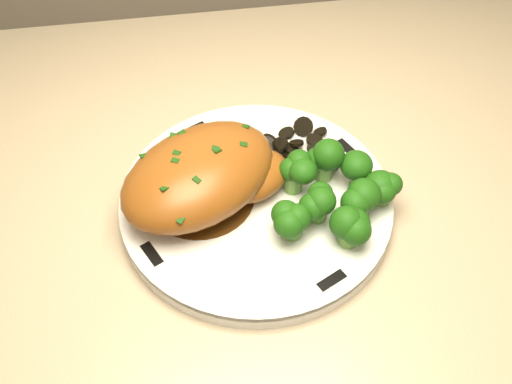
{
  "coord_description": "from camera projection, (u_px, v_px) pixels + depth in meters",
  "views": [
    {
      "loc": [
        -0.1,
        1.18,
        1.42
      ],
      "look_at": [
        -0.03,
        1.61,
        0.9
      ],
      "focal_mm": 45.0,
      "sensor_mm": 36.0,
      "label": 1
    }
  ],
  "objects": [
    {
      "name": "plate",
      "position": [
        256.0,
        204.0,
        0.69
      ],
      "size": [
        0.35,
        0.35,
        0.02
      ],
      "primitive_type": "cylinder",
      "rotation": [
        0.0,
        0.0,
        0.24
      ],
      "color": "silver",
      "rests_on": "counter"
    },
    {
      "name": "counter",
      "position": [
        113.0,
        360.0,
        1.04
      ],
      "size": [
        2.02,
        0.67,
        0.99
      ],
      "color": "brown",
      "rests_on": "ground"
    },
    {
      "name": "mushroom_pile",
      "position": [
        288.0,
        151.0,
        0.72
      ],
      "size": [
        0.09,
        0.06,
        0.02
      ],
      "color": "black",
      "rests_on": "plate"
    },
    {
      "name": "rim_accent_3",
      "position": [
        332.0,
        281.0,
        0.61
      ],
      "size": [
        0.03,
        0.02,
        0.0
      ],
      "primitive_type": "cube",
      "rotation": [
        0.0,
        0.0,
        6.75
      ],
      "color": "black",
      "rests_on": "plate"
    },
    {
      "name": "chicken_breast",
      "position": [
        205.0,
        175.0,
        0.65
      ],
      "size": [
        0.21,
        0.19,
        0.07
      ],
      "rotation": [
        0.0,
        0.0,
        0.56
      ],
      "color": "#924E19",
      "rests_on": "plate"
    },
    {
      "name": "gravy_pool",
      "position": [
        201.0,
        196.0,
        0.68
      ],
      "size": [
        0.12,
        0.12,
        0.0
      ],
      "primitive_type": "cylinder",
      "color": "#3E230B",
      "rests_on": "plate"
    },
    {
      "name": "rim_accent_0",
      "position": [
        347.0,
        148.0,
        0.72
      ],
      "size": [
        0.02,
        0.03,
        0.0
      ],
      "primitive_type": "cube",
      "rotation": [
        0.0,
        0.0,
        2.03
      ],
      "color": "black",
      "rests_on": "plate"
    },
    {
      "name": "broccoli_florets",
      "position": [
        336.0,
        192.0,
        0.65
      ],
      "size": [
        0.13,
        0.12,
        0.05
      ],
      "rotation": [
        0.0,
        0.0,
        0.39
      ],
      "color": "#62953F",
      "rests_on": "plate"
    },
    {
      "name": "rim_accent_2",
      "position": [
        152.0,
        254.0,
        0.63
      ],
      "size": [
        0.02,
        0.03,
        0.0
      ],
      "primitive_type": "cube",
      "rotation": [
        0.0,
        0.0,
        5.18
      ],
      "color": "black",
      "rests_on": "plate"
    },
    {
      "name": "rim_accent_1",
      "position": [
        194.0,
        129.0,
        0.74
      ],
      "size": [
        0.03,
        0.02,
        0.0
      ],
      "primitive_type": "cube",
      "rotation": [
        0.0,
        0.0,
        3.6
      ],
      "color": "black",
      "rests_on": "plate"
    }
  ]
}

